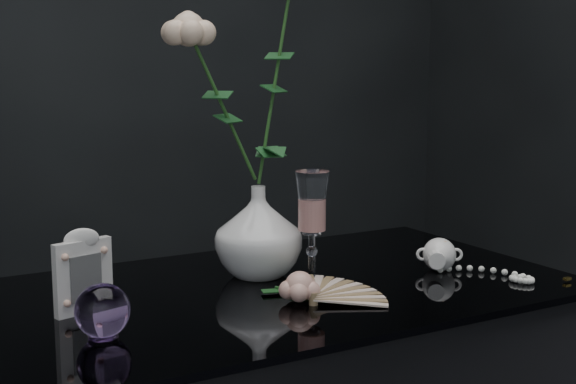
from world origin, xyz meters
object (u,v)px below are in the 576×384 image
picture_frame (83,271)px  paperweight (102,311)px  vase (259,232)px  loose_rose (300,287)px  wine_glass (312,227)px  pearl_jar (439,253)px

picture_frame → paperweight: size_ratio=1.71×
vase → paperweight: size_ratio=2.11×
loose_rose → paperweight: bearing=162.6°
wine_glass → picture_frame: (-0.39, 0.02, -0.03)m
paperweight → pearl_jar: 0.65m
wine_glass → picture_frame: wine_glass is taller
picture_frame → paperweight: 0.13m
wine_glass → picture_frame: size_ratio=1.48×
picture_frame → loose_rose: picture_frame is taller
loose_rose → pearl_jar: pearl_jar is taller
wine_glass → paperweight: 0.41m
loose_rose → pearl_jar: bearing=-11.1°
vase → picture_frame: vase is taller
vase → loose_rose: size_ratio=1.11×
vase → wine_glass: 0.10m
vase → pearl_jar: (0.31, -0.12, -0.05)m
paperweight → pearl_jar: bearing=4.9°
vase → loose_rose: vase is taller
vase → loose_rose: bearing=-95.2°
vase → wine_glass: bearing=-52.5°
picture_frame → pearl_jar: (0.64, -0.07, -0.03)m
paperweight → loose_rose: bearing=1.7°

